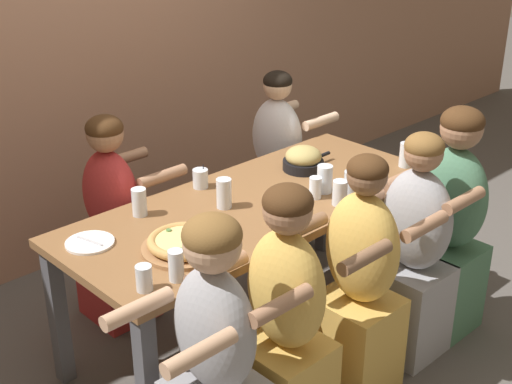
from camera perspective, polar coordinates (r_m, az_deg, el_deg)
name	(u,v)px	position (r m, az deg, el deg)	size (l,w,h in m)	color
ground_plane	(256,330)	(3.84, 0.00, -10.97)	(18.00, 18.00, 0.00)	#514C47
dining_table	(256,217)	(3.49, 0.00, -2.05)	(1.97, 0.82, 0.75)	brown
pizza_board_main	(184,243)	(3.03, -5.76, -4.11)	(0.37, 0.37, 0.06)	#996B42
skillet_bowl	(303,160)	(3.81, 3.82, 2.61)	(0.32, 0.22, 0.13)	black
empty_plate_a	(90,243)	(3.15, -13.15, -3.97)	(0.21, 0.21, 0.02)	white
empty_plate_b	(286,196)	(3.50, 2.39, -0.30)	(0.19, 0.19, 0.02)	white
cocktail_glass_blue	(200,179)	(3.60, -4.46, 1.02)	(0.08, 0.08, 0.12)	silver
drinking_glass_a	(224,195)	(3.37, -2.57, -0.26)	(0.07, 0.07, 0.15)	silver
drinking_glass_b	(325,181)	(3.55, 5.51, 0.91)	(0.08, 0.08, 0.14)	silver
drinking_glass_c	(315,189)	(3.49, 4.76, 0.25)	(0.06, 0.06, 0.11)	silver
drinking_glass_d	(351,185)	(3.52, 7.63, 0.57)	(0.08, 0.08, 0.13)	silver
drinking_glass_e	(144,280)	(2.77, -8.94, -6.95)	(0.06, 0.06, 0.11)	silver
drinking_glass_f	(139,204)	(3.34, -9.31, -0.94)	(0.07, 0.07, 0.13)	silver
drinking_glass_g	(406,156)	(3.93, 11.89, 2.83)	(0.07, 0.07, 0.13)	silver
drinking_glass_h	(340,194)	(3.43, 6.71, -0.18)	(0.07, 0.07, 0.12)	silver
drinking_glass_i	(176,267)	(2.81, -6.41, -5.99)	(0.06, 0.06, 0.13)	silver
diner_near_midleft	(285,331)	(2.91, 2.30, -11.02)	(0.51, 0.40, 1.18)	gold
diner_near_center	(359,290)	(3.22, 8.22, -7.73)	(0.51, 0.40, 1.16)	gold
diner_near_left	(215,369)	(2.70, -3.29, -13.97)	(0.51, 0.40, 1.18)	#99999E
diner_far_midleft	(114,229)	(3.78, -11.27, -2.92)	(0.51, 0.40, 1.14)	#B22D2D
diner_far_right	(277,168)	(4.47, 1.69, 1.90)	(0.51, 0.40, 1.14)	silver
diner_near_midright	(412,258)	(3.51, 12.40, -5.17)	(0.51, 0.40, 1.16)	#99999E
diner_near_right	(449,230)	(3.72, 15.15, -2.96)	(0.51, 0.40, 1.21)	#477556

